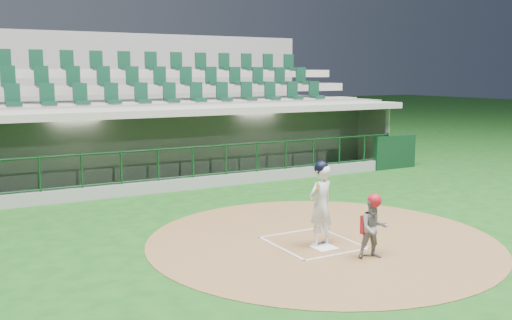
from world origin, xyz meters
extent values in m
plane|color=#134513|center=(0.00, 0.00, 0.00)|extent=(120.00, 120.00, 0.00)
cylinder|color=brown|center=(0.30, -0.20, 0.01)|extent=(7.20, 7.20, 0.01)
cube|color=white|center=(0.00, -0.70, 0.02)|extent=(0.43, 0.43, 0.02)
cube|color=white|center=(-0.75, -0.30, 0.02)|extent=(0.05, 1.80, 0.01)
cube|color=silver|center=(0.75, -0.30, 0.02)|extent=(0.05, 1.80, 0.01)
cube|color=white|center=(0.00, 0.55, 0.02)|extent=(1.55, 0.05, 0.01)
cube|color=white|center=(0.00, -1.15, 0.02)|extent=(1.55, 0.05, 0.01)
cube|color=gray|center=(0.00, 7.50, -0.55)|extent=(15.00, 3.00, 0.10)
cube|color=gray|center=(0.00, 9.10, 0.85)|extent=(15.00, 0.20, 2.70)
cube|color=beige|center=(0.00, 8.98, 1.10)|extent=(13.50, 0.04, 0.90)
cube|color=slate|center=(7.50, 7.50, 0.85)|extent=(0.20, 3.00, 2.70)
cube|color=gray|center=(0.00, 7.25, 2.30)|extent=(15.40, 3.50, 0.20)
cube|color=gray|center=(0.00, 5.95, 0.15)|extent=(15.00, 0.15, 0.40)
cube|color=black|center=(0.00, 5.95, 1.73)|extent=(15.00, 0.01, 0.95)
cube|color=brown|center=(0.00, 8.55, -0.28)|extent=(12.75, 0.40, 0.45)
cube|color=white|center=(-3.00, 7.50, 2.17)|extent=(1.30, 0.35, 0.04)
cube|color=white|center=(3.00, 7.50, 2.17)|extent=(1.30, 0.35, 0.04)
cube|color=black|center=(7.80, 5.90, 0.60)|extent=(1.80, 0.18, 1.20)
imported|color=#9C1610|center=(-2.00, 8.14, 0.28)|extent=(0.95, 0.47, 1.57)
imported|color=#A51114|center=(2.00, 8.13, 0.40)|extent=(0.93, 0.66, 1.80)
imported|color=#B21913|center=(4.47, 8.09, 0.29)|extent=(1.52, 1.02, 1.57)
cube|color=slate|center=(0.00, 10.75, 1.15)|extent=(17.00, 6.50, 2.50)
cube|color=gray|center=(0.00, 9.25, 2.30)|extent=(16.60, 0.95, 0.30)
cube|color=gray|center=(0.00, 10.20, 2.85)|extent=(16.60, 0.95, 0.30)
cube|color=#9E9A8F|center=(0.00, 11.15, 3.40)|extent=(16.60, 0.95, 0.30)
cube|color=slate|center=(0.00, 14.10, 2.53)|extent=(17.00, 0.25, 5.05)
imported|color=white|center=(0.05, -0.48, 0.82)|extent=(0.67, 0.52, 1.62)
sphere|color=black|center=(0.05, -0.48, 1.58)|extent=(0.28, 0.28, 0.28)
cylinder|color=tan|center=(-0.20, -0.73, 1.25)|extent=(0.58, 0.79, 0.39)
imported|color=gray|center=(0.45, -1.62, 0.58)|extent=(0.66, 0.59, 1.14)
sphere|color=#B31320|center=(0.45, -1.62, 1.10)|extent=(0.26, 0.26, 0.26)
cube|color=maroon|center=(0.45, -1.47, 0.62)|extent=(0.32, 0.10, 0.35)
camera|label=1|loc=(-6.35, -9.51, 3.40)|focal=40.00mm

